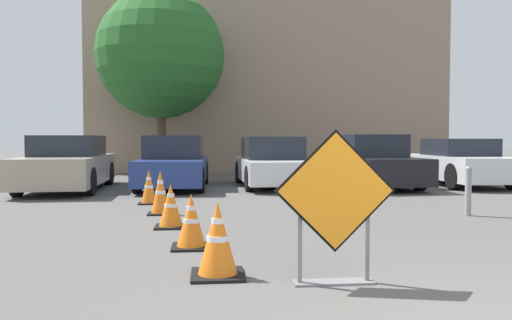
{
  "coord_description": "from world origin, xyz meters",
  "views": [
    {
      "loc": [
        -2.1,
        -2.61,
        1.38
      ],
      "look_at": [
        -1.18,
        6.54,
        0.98
      ],
      "focal_mm": 35.0,
      "sensor_mm": 36.0,
      "label": 1
    }
  ],
  "objects_px": {
    "traffic_cone_nearest": "(218,240)",
    "parked_car_fifth": "(460,163)",
    "parked_car_nearest": "(68,164)",
    "parked_car_fourth": "(369,163)",
    "parked_car_second": "(174,164)",
    "traffic_cone_fourth": "(160,193)",
    "traffic_cone_third": "(171,206)",
    "parked_car_third": "(272,164)",
    "road_closed_sign": "(335,203)",
    "traffic_cone_second": "(191,222)",
    "bollard_nearest": "(468,189)",
    "traffic_cone_fifth": "(149,187)"
  },
  "relations": [
    {
      "from": "traffic_cone_fifth",
      "to": "parked_car_nearest",
      "type": "relative_size",
      "value": 0.15
    },
    {
      "from": "parked_car_fifth",
      "to": "parked_car_fourth",
      "type": "bearing_deg",
      "value": 4.1
    },
    {
      "from": "bollard_nearest",
      "to": "parked_car_nearest",
      "type": "bearing_deg",
      "value": 147.35
    },
    {
      "from": "road_closed_sign",
      "to": "traffic_cone_second",
      "type": "distance_m",
      "value": 2.26
    },
    {
      "from": "traffic_cone_nearest",
      "to": "traffic_cone_fourth",
      "type": "bearing_deg",
      "value": 102.62
    },
    {
      "from": "parked_car_second",
      "to": "traffic_cone_fourth",
      "type": "bearing_deg",
      "value": 92.83
    },
    {
      "from": "parked_car_fifth",
      "to": "parked_car_nearest",
      "type": "bearing_deg",
      "value": 3.27
    },
    {
      "from": "traffic_cone_fourth",
      "to": "traffic_cone_second",
      "type": "bearing_deg",
      "value": -77.45
    },
    {
      "from": "traffic_cone_third",
      "to": "parked_car_nearest",
      "type": "distance_m",
      "value": 6.78
    },
    {
      "from": "parked_car_nearest",
      "to": "traffic_cone_fourth",
      "type": "bearing_deg",
      "value": 119.77
    },
    {
      "from": "traffic_cone_fourth",
      "to": "parked_car_fourth",
      "type": "relative_size",
      "value": 0.18
    },
    {
      "from": "traffic_cone_third",
      "to": "traffic_cone_fifth",
      "type": "height_order",
      "value": "traffic_cone_fifth"
    },
    {
      "from": "parked_car_nearest",
      "to": "traffic_cone_nearest",
      "type": "bearing_deg",
      "value": 111.33
    },
    {
      "from": "traffic_cone_nearest",
      "to": "parked_car_nearest",
      "type": "relative_size",
      "value": 0.16
    },
    {
      "from": "parked_car_second",
      "to": "parked_car_third",
      "type": "distance_m",
      "value": 2.79
    },
    {
      "from": "parked_car_second",
      "to": "parked_car_fourth",
      "type": "xyz_separation_m",
      "value": [
        5.57,
        -0.11,
        0.01
      ]
    },
    {
      "from": "road_closed_sign",
      "to": "parked_car_fourth",
      "type": "relative_size",
      "value": 0.33
    },
    {
      "from": "parked_car_nearest",
      "to": "parked_car_fourth",
      "type": "height_order",
      "value": "parked_car_fourth"
    },
    {
      "from": "traffic_cone_third",
      "to": "bollard_nearest",
      "type": "distance_m",
      "value": 5.25
    },
    {
      "from": "parked_car_nearest",
      "to": "parked_car_second",
      "type": "bearing_deg",
      "value": -176.42
    },
    {
      "from": "traffic_cone_nearest",
      "to": "parked_car_fourth",
      "type": "distance_m",
      "value": 10.08
    },
    {
      "from": "traffic_cone_nearest",
      "to": "traffic_cone_second",
      "type": "distance_m",
      "value": 1.36
    },
    {
      "from": "traffic_cone_fifth",
      "to": "parked_car_fourth",
      "type": "height_order",
      "value": "parked_car_fourth"
    },
    {
      "from": "traffic_cone_nearest",
      "to": "traffic_cone_second",
      "type": "height_order",
      "value": "traffic_cone_nearest"
    },
    {
      "from": "road_closed_sign",
      "to": "traffic_cone_nearest",
      "type": "bearing_deg",
      "value": 159.92
    },
    {
      "from": "traffic_cone_nearest",
      "to": "parked_car_third",
      "type": "height_order",
      "value": "parked_car_third"
    },
    {
      "from": "traffic_cone_nearest",
      "to": "traffic_cone_third",
      "type": "distance_m",
      "value": 2.89
    },
    {
      "from": "traffic_cone_fifth",
      "to": "parked_car_nearest",
      "type": "xyz_separation_m",
      "value": [
        -2.48,
        3.14,
        0.33
      ]
    },
    {
      "from": "parked_car_second",
      "to": "parked_car_nearest",
      "type": "bearing_deg",
      "value": 7.65
    },
    {
      "from": "traffic_cone_fourth",
      "to": "parked_car_second",
      "type": "distance_m",
      "value": 4.89
    },
    {
      "from": "traffic_cone_nearest",
      "to": "parked_car_fifth",
      "type": "height_order",
      "value": "parked_car_fifth"
    },
    {
      "from": "parked_car_fifth",
      "to": "traffic_cone_third",
      "type": "bearing_deg",
      "value": 39.9
    },
    {
      "from": "parked_car_fourth",
      "to": "bollard_nearest",
      "type": "relative_size",
      "value": 4.99
    },
    {
      "from": "parked_car_third",
      "to": "parked_car_fifth",
      "type": "distance_m",
      "value": 5.58
    },
    {
      "from": "traffic_cone_nearest",
      "to": "bollard_nearest",
      "type": "height_order",
      "value": "bollard_nearest"
    },
    {
      "from": "road_closed_sign",
      "to": "traffic_cone_fourth",
      "type": "distance_m",
      "value": 5.05
    },
    {
      "from": "traffic_cone_second",
      "to": "bollard_nearest",
      "type": "bearing_deg",
      "value": 23.92
    },
    {
      "from": "traffic_cone_fourth",
      "to": "parked_car_second",
      "type": "xyz_separation_m",
      "value": [
        -0.06,
        4.88,
        0.28
      ]
    },
    {
      "from": "traffic_cone_second",
      "to": "parked_car_second",
      "type": "distance_m",
      "value": 7.8
    },
    {
      "from": "traffic_cone_nearest",
      "to": "traffic_cone_fifth",
      "type": "distance_m",
      "value": 5.83
    },
    {
      "from": "parked_car_third",
      "to": "traffic_cone_fourth",
      "type": "bearing_deg",
      "value": 59.55
    },
    {
      "from": "traffic_cone_second",
      "to": "traffic_cone_third",
      "type": "bearing_deg",
      "value": 103.57
    },
    {
      "from": "traffic_cone_nearest",
      "to": "traffic_cone_second",
      "type": "relative_size",
      "value": 1.11
    },
    {
      "from": "traffic_cone_third",
      "to": "traffic_cone_fourth",
      "type": "height_order",
      "value": "traffic_cone_fourth"
    },
    {
      "from": "parked_car_third",
      "to": "parked_car_fifth",
      "type": "relative_size",
      "value": 0.99
    },
    {
      "from": "traffic_cone_fourth",
      "to": "bollard_nearest",
      "type": "xyz_separation_m",
      "value": [
        5.48,
        -0.73,
        0.08
      ]
    },
    {
      "from": "traffic_cone_nearest",
      "to": "traffic_cone_fifth",
      "type": "xyz_separation_m",
      "value": [
        -1.31,
        5.68,
        -0.02
      ]
    },
    {
      "from": "road_closed_sign",
      "to": "traffic_cone_second",
      "type": "bearing_deg",
      "value": 128.85
    },
    {
      "from": "traffic_cone_fourth",
      "to": "parked_car_nearest",
      "type": "xyz_separation_m",
      "value": [
        -2.85,
        4.61,
        0.29
      ]
    },
    {
      "from": "parked_car_nearest",
      "to": "parked_car_second",
      "type": "height_order",
      "value": "parked_car_second"
    }
  ]
}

